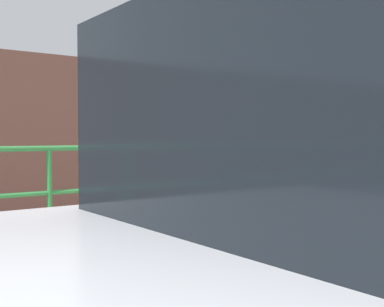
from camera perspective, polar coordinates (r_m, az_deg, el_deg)
sidewalk_curb at (r=4.51m, az=-9.43°, el=-14.83°), size 36.00×3.30×0.14m
parking_meter at (r=3.22m, az=-4.12°, el=-0.98°), size 0.15×0.16×1.53m
pedestrian_at_meter at (r=3.56m, az=2.28°, el=-1.71°), size 0.63×0.54×1.74m
background_railing at (r=5.68m, az=-16.26°, el=-2.49°), size 24.06×0.06×1.13m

